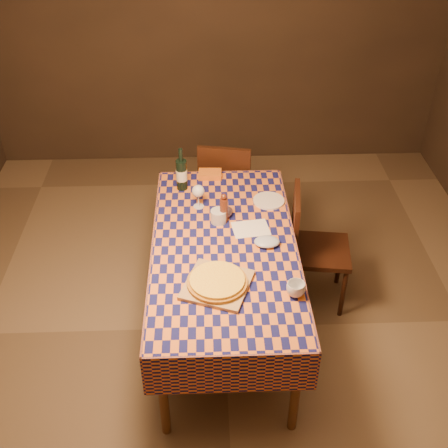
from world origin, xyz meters
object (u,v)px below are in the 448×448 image
Objects in this scene: pizza at (217,281)px; chair_right at (310,242)px; dining_table at (224,254)px; cutting_board at (217,285)px; wine_bottle at (182,174)px; white_plate at (269,201)px; chair_far at (226,185)px; bowl at (223,213)px.

chair_right is at bearing 45.77° from pizza.
dining_table is 0.40m from cutting_board.
wine_bottle reaches higher than white_plate.
chair_far is (0.34, 0.42, -0.37)m from wine_bottle.
cutting_board is 1.52m from chair_far.
white_plate is 0.73m from chair_far.
chair_right is (0.68, 0.70, -0.29)m from pizza.
chair_right reaches higher than cutting_board.
wine_bottle is at bearing -129.07° from chair_far.
cutting_board is 0.39× the size of chair_right.
wine_bottle is 1.47× the size of white_plate.
cutting_board is at bearing -77.92° from wine_bottle.
cutting_board is at bearing -94.30° from chair_far.
chair_far is (0.05, 0.78, -0.27)m from bowl.
cutting_board is 1.62× the size of white_plate.
pizza is at bearing -114.22° from white_plate.
bowl is 0.57× the size of white_plate.
dining_table is at bearing -67.29° from wine_bottle.
wine_bottle is 0.67m from white_plate.
chair_far and chair_right have the same top height.
cutting_board is 0.72m from bowl.
white_plate reaches higher than dining_table.
chair_right is (0.29, -0.17, -0.25)m from white_plate.
chair_right reaches higher than white_plate.
chair_far is at bearing 125.71° from chair_right.
bowl reaches higher than white_plate.
dining_table is 1.12m from chair_far.
chair_far is at bearing 87.09° from dining_table.
bowl is at bearing -50.80° from wine_bottle.
wine_bottle is at bearing 102.08° from pizza.
white_plate is at bearing 65.78° from cutting_board.
chair_far is at bearing 86.32° from bowl.
wine_bottle is at bearing 112.71° from dining_table.
wine_bottle is (-0.23, 1.08, 0.08)m from pizza.
cutting_board is 0.96m from white_plate.
white_plate is 0.24× the size of chair_right.
wine_bottle reaches higher than bowl.
bowl is 0.47m from wine_bottle.
chair_far is (0.11, 1.50, -0.29)m from pizza.
pizza is 1.53m from chair_far.
dining_table is 5.06× the size of cutting_board.
bowl is 0.14× the size of chair_right.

